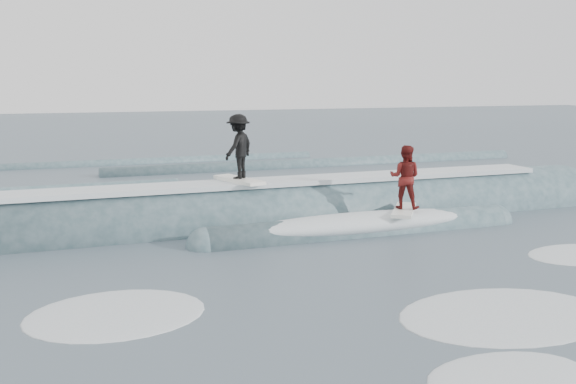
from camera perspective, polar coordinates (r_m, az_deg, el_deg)
name	(u,v)px	position (r m, az deg, el deg)	size (l,w,h in m)	color
ground	(374,283)	(13.93, 7.67, -8.04)	(160.00, 160.00, 0.00)	#3F505C
breaking_wave	(286,222)	(19.42, -0.22, -2.70)	(23.94, 4.03, 2.50)	#324D54
surfer_black	(239,149)	(18.87, -4.41, 3.88)	(1.37, 2.07, 1.99)	white
surfer_red	(405,180)	(18.64, 10.35, 1.06)	(1.60, 1.95, 1.93)	white
whitewater	(433,308)	(12.67, 12.77, -10.04)	(14.11, 6.36, 0.10)	white
far_swells	(150,175)	(29.93, -12.17, 1.46)	(41.19, 8.65, 0.80)	#324D54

